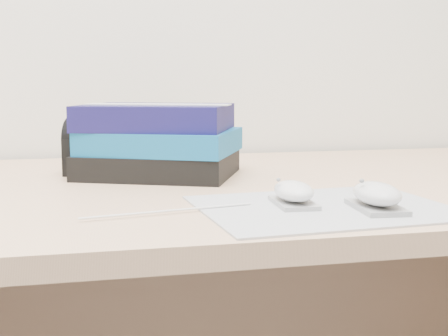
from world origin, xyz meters
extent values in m
cube|color=tan|center=(0.00, 1.58, 0.71)|extent=(1.60, 0.80, 0.03)
cube|color=tan|center=(0.00, 1.96, 0.35)|extent=(1.52, 0.03, 0.35)
cube|color=gray|center=(0.02, 1.33, 0.73)|extent=(0.35, 0.28, 0.00)
cube|color=#949496|center=(-0.01, 1.35, 0.74)|extent=(0.05, 0.09, 0.01)
ellipsoid|color=white|center=(-0.01, 1.35, 0.75)|extent=(0.06, 0.09, 0.03)
ellipsoid|color=gray|center=(-0.04, 1.35, 0.77)|extent=(0.01, 0.01, 0.01)
cube|color=gray|center=(0.08, 1.30, 0.74)|extent=(0.06, 0.11, 0.01)
ellipsoid|color=silver|center=(0.08, 1.30, 0.75)|extent=(0.06, 0.10, 0.03)
ellipsoid|color=gray|center=(0.06, 1.30, 0.77)|extent=(0.01, 0.01, 0.01)
cylinder|color=white|center=(-0.19, 1.34, 0.73)|extent=(0.23, 0.05, 0.00)
cube|color=black|center=(-0.16, 1.68, 0.75)|extent=(0.33, 0.30, 0.04)
cube|color=#0D5992|center=(-0.15, 1.67, 0.79)|extent=(0.32, 0.30, 0.04)
cube|color=#120F48|center=(-0.16, 1.68, 0.84)|extent=(0.31, 0.28, 0.05)
cube|color=silver|center=(-0.16, 1.66, 0.86)|extent=(0.26, 0.15, 0.00)
cube|color=black|center=(-0.26, 1.72, 0.76)|extent=(0.14, 0.12, 0.07)
cylinder|color=black|center=(-0.26, 1.72, 0.80)|extent=(0.14, 0.12, 0.08)
camera|label=1|loc=(-0.29, 0.55, 0.90)|focal=50.00mm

